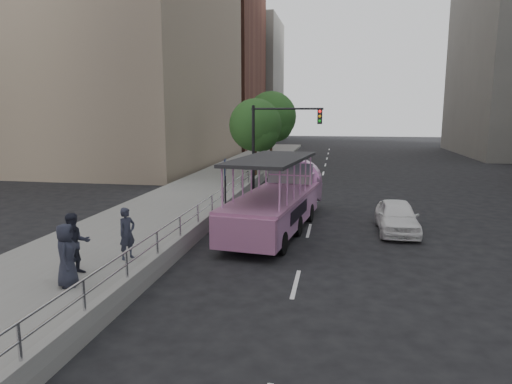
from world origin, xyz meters
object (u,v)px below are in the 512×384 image
at_px(street_tree_far, 272,118).
at_px(parking_sign, 225,182).
at_px(pedestrian_near, 127,233).
at_px(street_tree_near, 257,127).
at_px(duck_boat, 280,201).
at_px(car, 397,216).
at_px(pedestrian_far, 66,255).
at_px(traffic_signal, 273,135).
at_px(pedestrian_mid, 75,244).

bearing_deg(street_tree_far, parking_sign, -89.04).
height_order(pedestrian_near, street_tree_near, street_tree_near).
bearing_deg(duck_boat, parking_sign, 160.59).
distance_m(car, street_tree_far, 19.46).
bearing_deg(pedestrian_near, street_tree_near, 21.21).
height_order(pedestrian_far, street_tree_far, street_tree_far).
distance_m(traffic_signal, street_tree_far, 9.57).
bearing_deg(duck_boat, car, 1.19).
relative_size(duck_boat, pedestrian_far, 5.64).
bearing_deg(street_tree_near, duck_boat, -75.39).
bearing_deg(pedestrian_far, parking_sign, -31.14).
xyz_separation_m(parking_sign, traffic_signal, (1.12, 7.31, 1.76)).
relative_size(duck_boat, street_tree_near, 1.66).
height_order(pedestrian_mid, street_tree_far, street_tree_far).
relative_size(duck_boat, pedestrian_near, 5.84).
xyz_separation_m(pedestrian_near, parking_sign, (1.46, 6.75, 0.62)).
xyz_separation_m(pedestrian_near, pedestrian_mid, (-0.83, -1.53, 0.07)).
height_order(street_tree_near, street_tree_far, street_tree_far).
bearing_deg(car, pedestrian_mid, -142.39).
bearing_deg(parking_sign, duck_boat, -19.41).
distance_m(car, pedestrian_near, 10.61).
xyz_separation_m(duck_boat, parking_sign, (-2.55, 0.90, 0.59)).
bearing_deg(pedestrian_mid, car, -4.41).
height_order(car, parking_sign, parking_sign).
distance_m(car, traffic_signal, 10.60).
distance_m(parking_sign, traffic_signal, 7.60).
xyz_separation_m(pedestrian_far, street_tree_far, (1.72, 25.87, 3.16)).
bearing_deg(pedestrian_mid, traffic_signal, 35.38).
height_order(duck_boat, street_tree_near, street_tree_near).
bearing_deg(pedestrian_far, street_tree_near, -23.17).
bearing_deg(street_tree_near, pedestrian_far, -94.36).
relative_size(pedestrian_near, traffic_signal, 0.31).
bearing_deg(pedestrian_far, pedestrian_near, -31.63).
bearing_deg(pedestrian_mid, parking_sign, 32.27).
distance_m(pedestrian_near, pedestrian_mid, 1.74).
xyz_separation_m(duck_boat, street_tree_near, (-3.03, 11.64, 2.67)).
height_order(duck_boat, pedestrian_mid, duck_boat).
height_order(pedestrian_near, traffic_signal, traffic_signal).
bearing_deg(street_tree_far, duck_boat, -80.87).
height_order(pedestrian_mid, pedestrian_far, pedestrian_mid).
height_order(pedestrian_far, parking_sign, parking_sign).
relative_size(pedestrian_mid, pedestrian_far, 1.04).
relative_size(car, street_tree_far, 0.59).
distance_m(car, street_tree_near, 14.28).
relative_size(pedestrian_mid, parking_sign, 0.64).
distance_m(car, pedestrian_far, 12.51).
xyz_separation_m(car, street_tree_near, (-7.80, 11.54, 3.17)).
relative_size(parking_sign, traffic_signal, 0.53).
xyz_separation_m(pedestrian_far, traffic_signal, (3.11, 16.44, 2.36)).
relative_size(street_tree_near, street_tree_far, 0.89).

